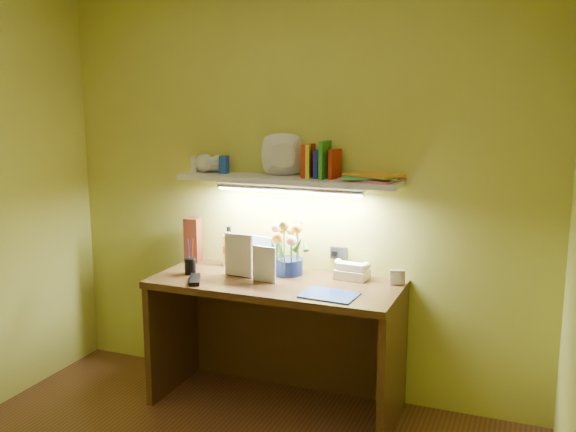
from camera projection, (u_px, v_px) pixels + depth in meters
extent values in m
cube|color=#39200F|center=(276.00, 344.00, 3.66)|extent=(1.40, 0.60, 0.75)
cube|color=silver|center=(397.00, 277.00, 3.52)|extent=(0.09, 0.06, 0.08)
cube|color=#602714|center=(193.00, 240.00, 3.99)|extent=(0.10, 0.10, 0.28)
cylinder|color=black|center=(190.00, 260.00, 3.72)|extent=(0.07, 0.07, 0.16)
cube|color=black|center=(195.00, 279.00, 3.58)|extent=(0.14, 0.20, 0.02)
cube|color=#1942B1|center=(329.00, 295.00, 3.32)|extent=(0.29, 0.22, 0.01)
imported|color=silver|center=(225.00, 253.00, 3.71)|extent=(0.19, 0.05, 0.25)
imported|color=silver|center=(253.00, 262.00, 3.60)|extent=(0.15, 0.04, 0.20)
cube|color=silver|center=(287.00, 180.00, 3.65)|extent=(1.30, 0.25, 0.03)
imported|color=silver|center=(203.00, 166.00, 3.83)|extent=(0.14, 0.14, 0.09)
imported|color=silver|center=(207.00, 165.00, 3.82)|extent=(0.14, 0.14, 0.10)
imported|color=silver|center=(283.00, 172.00, 3.66)|extent=(0.33, 0.33, 0.06)
cube|color=silver|center=(195.00, 164.00, 3.90)|extent=(0.05, 0.04, 0.09)
cube|color=#1942B1|center=(224.00, 165.00, 3.81)|extent=(0.05, 0.04, 0.11)
cube|color=#B42611|center=(308.00, 161.00, 3.62)|extent=(0.04, 0.13, 0.19)
cube|color=yellow|center=(309.00, 161.00, 3.61)|extent=(0.05, 0.12, 0.19)
cube|color=#1A239B|center=(317.00, 164.00, 3.61)|extent=(0.04, 0.11, 0.16)
cube|color=#2B7F25|center=(325.00, 160.00, 3.56)|extent=(0.03, 0.14, 0.21)
cube|color=#B42611|center=(335.00, 164.00, 3.57)|extent=(0.05, 0.12, 0.16)
cube|color=#E45E98|center=(372.00, 179.00, 3.51)|extent=(0.36, 0.30, 0.01)
cube|color=#40B263|center=(371.00, 177.00, 3.50)|extent=(0.33, 0.26, 0.01)
cube|color=orange|center=(374.00, 175.00, 3.49)|extent=(0.34, 0.30, 0.01)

